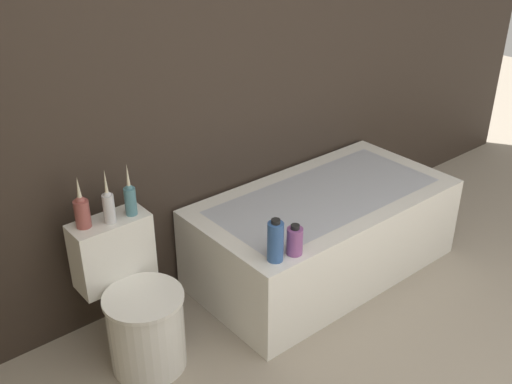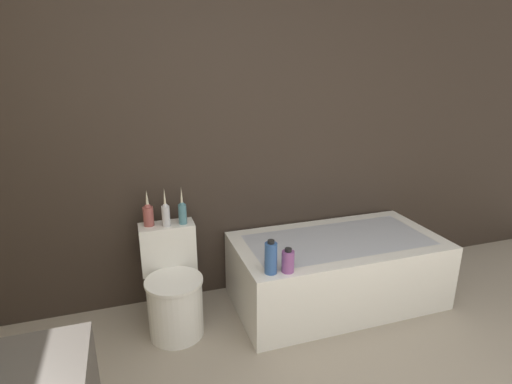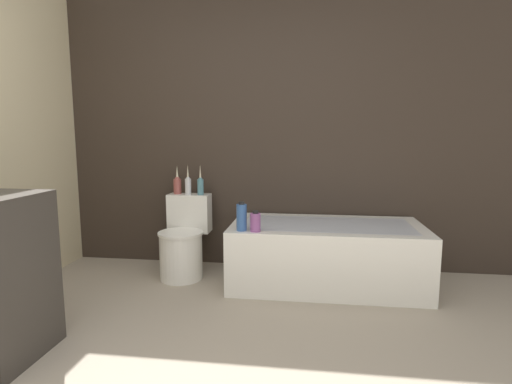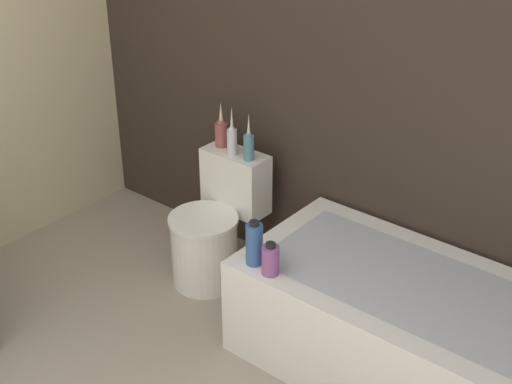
{
  "view_description": "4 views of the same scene",
  "coord_description": "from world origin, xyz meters",
  "px_view_note": "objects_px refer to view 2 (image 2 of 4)",
  "views": [
    {
      "loc": [
        -1.45,
        -0.08,
        2.08
      ],
      "look_at": [
        0.04,
        1.71,
        0.85
      ],
      "focal_mm": 42.0,
      "sensor_mm": 36.0,
      "label": 1
    },
    {
      "loc": [
        -0.67,
        -0.39,
        1.71
      ],
      "look_at": [
        0.08,
        1.87,
        0.95
      ],
      "focal_mm": 28.0,
      "sensor_mm": 36.0,
      "label": 2
    },
    {
      "loc": [
        0.59,
        -1.21,
        1.19
      ],
      "look_at": [
        0.2,
        1.71,
        0.78
      ],
      "focal_mm": 28.0,
      "sensor_mm": 36.0,
      "label": 3
    },
    {
      "loc": [
        1.78,
        -0.4,
        2.29
      ],
      "look_at": [
        -0.02,
        1.81,
        0.75
      ],
      "focal_mm": 50.0,
      "sensor_mm": 36.0,
      "label": 4
    }
  ],
  "objects_px": {
    "shampoo_bottle_tall": "(271,258)",
    "shampoo_bottle_short": "(288,261)",
    "vase_gold": "(148,214)",
    "toilet": "(173,288)",
    "bathtub": "(336,270)",
    "vase_silver": "(166,213)",
    "vase_bronze": "(182,212)"
  },
  "relations": [
    {
      "from": "bathtub",
      "to": "toilet",
      "type": "distance_m",
      "value": 1.2
    },
    {
      "from": "vase_silver",
      "to": "vase_bronze",
      "type": "bearing_deg",
      "value": 1.71
    },
    {
      "from": "shampoo_bottle_tall",
      "to": "vase_silver",
      "type": "bearing_deg",
      "value": 138.09
    },
    {
      "from": "vase_silver",
      "to": "toilet",
      "type": "bearing_deg",
      "value": -90.0
    },
    {
      "from": "toilet",
      "to": "shampoo_bottle_short",
      "type": "height_order",
      "value": "toilet"
    },
    {
      "from": "shampoo_bottle_tall",
      "to": "vase_gold",
      "type": "bearing_deg",
      "value": 141.0
    },
    {
      "from": "bathtub",
      "to": "shampoo_bottle_tall",
      "type": "xyz_separation_m",
      "value": [
        -0.64,
        -0.3,
        0.35
      ]
    },
    {
      "from": "shampoo_bottle_tall",
      "to": "shampoo_bottle_short",
      "type": "xyz_separation_m",
      "value": [
        0.11,
        -0.02,
        -0.03
      ]
    },
    {
      "from": "vase_gold",
      "to": "shampoo_bottle_short",
      "type": "xyz_separation_m",
      "value": [
        0.78,
        -0.56,
        -0.2
      ]
    },
    {
      "from": "vase_bronze",
      "to": "shampoo_bottle_short",
      "type": "relative_size",
      "value": 1.66
    },
    {
      "from": "bathtub",
      "to": "shampoo_bottle_tall",
      "type": "relative_size",
      "value": 6.97
    },
    {
      "from": "vase_gold",
      "to": "shampoo_bottle_short",
      "type": "bearing_deg",
      "value": -35.88
    },
    {
      "from": "vase_gold",
      "to": "toilet",
      "type": "bearing_deg",
      "value": -61.22
    },
    {
      "from": "toilet",
      "to": "vase_silver",
      "type": "bearing_deg",
      "value": 90.0
    },
    {
      "from": "vase_gold",
      "to": "bathtub",
      "type": "bearing_deg",
      "value": -10.57
    },
    {
      "from": "toilet",
      "to": "vase_silver",
      "type": "relative_size",
      "value": 2.57
    },
    {
      "from": "vase_silver",
      "to": "shampoo_bottle_tall",
      "type": "xyz_separation_m",
      "value": [
        0.56,
        -0.5,
        -0.17
      ]
    },
    {
      "from": "shampoo_bottle_tall",
      "to": "shampoo_bottle_short",
      "type": "bearing_deg",
      "value": -9.69
    },
    {
      "from": "vase_gold",
      "to": "vase_silver",
      "type": "distance_m",
      "value": 0.12
    },
    {
      "from": "vase_silver",
      "to": "vase_gold",
      "type": "bearing_deg",
      "value": 159.92
    },
    {
      "from": "vase_gold",
      "to": "vase_silver",
      "type": "xyz_separation_m",
      "value": [
        0.11,
        -0.04,
        0.0
      ]
    },
    {
      "from": "toilet",
      "to": "vase_gold",
      "type": "xyz_separation_m",
      "value": [
        -0.11,
        0.2,
        0.47
      ]
    },
    {
      "from": "toilet",
      "to": "shampoo_bottle_tall",
      "type": "relative_size",
      "value": 3.13
    },
    {
      "from": "shampoo_bottle_short",
      "to": "bathtub",
      "type": "bearing_deg",
      "value": 30.88
    },
    {
      "from": "toilet",
      "to": "vase_bronze",
      "type": "height_order",
      "value": "vase_bronze"
    },
    {
      "from": "vase_silver",
      "to": "shampoo_bottle_short",
      "type": "relative_size",
      "value": 1.7
    },
    {
      "from": "vase_bronze",
      "to": "toilet",
      "type": "bearing_deg",
      "value": -123.96
    },
    {
      "from": "toilet",
      "to": "vase_bronze",
      "type": "bearing_deg",
      "value": 56.04
    },
    {
      "from": "bathtub",
      "to": "vase_gold",
      "type": "bearing_deg",
      "value": 169.43
    },
    {
      "from": "vase_silver",
      "to": "shampoo_bottle_short",
      "type": "xyz_separation_m",
      "value": [
        0.67,
        -0.52,
        -0.2
      ]
    },
    {
      "from": "shampoo_bottle_tall",
      "to": "vase_bronze",
      "type": "bearing_deg",
      "value": 131.62
    },
    {
      "from": "vase_gold",
      "to": "vase_silver",
      "type": "relative_size",
      "value": 0.94
    }
  ]
}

